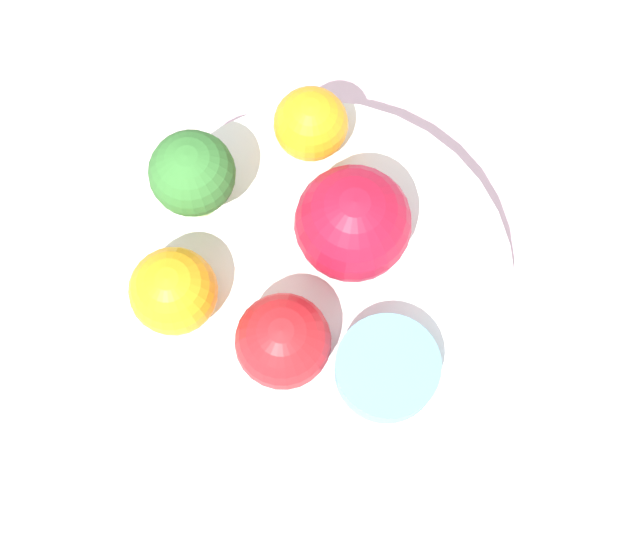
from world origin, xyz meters
The scene contains 9 objects.
ground_plane centered at (0.00, 0.00, 0.00)m, with size 6.00×6.00×0.00m, color gray.
table_surface centered at (0.00, 0.00, 0.01)m, with size 1.20×1.20×0.02m.
bowl centered at (0.00, 0.00, 0.04)m, with size 0.21×0.21×0.04m.
broccoli centered at (0.01, 0.08, 0.10)m, with size 0.05×0.05×0.06m.
apple_red centered at (0.02, -0.01, 0.09)m, with size 0.06×0.06×0.06m.
apple_green centered at (-0.05, 0.00, 0.09)m, with size 0.05×0.05×0.05m.
orange_front centered at (0.07, 0.04, 0.08)m, with size 0.04×0.04×0.04m.
orange_back centered at (-0.04, 0.06, 0.09)m, with size 0.05×0.05×0.05m.
small_cup centered at (-0.03, -0.05, 0.07)m, with size 0.05×0.05×0.02m.
Camera 1 is at (-0.13, -0.06, 0.53)m, focal length 50.00 mm.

